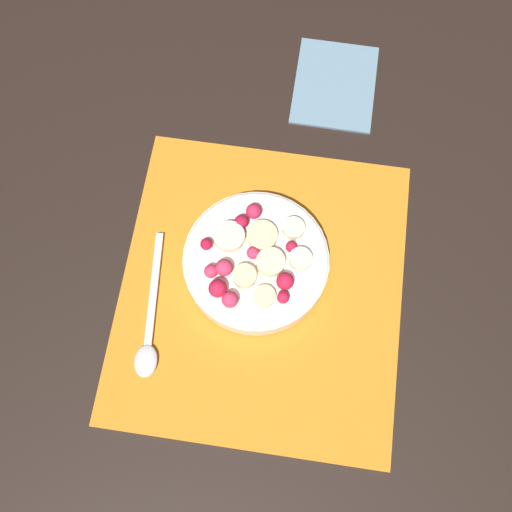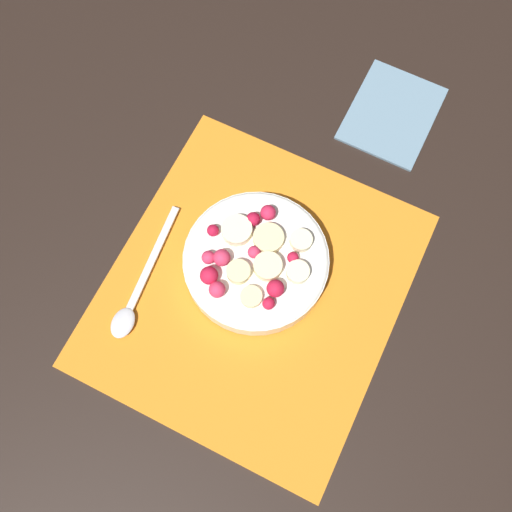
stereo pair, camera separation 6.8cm
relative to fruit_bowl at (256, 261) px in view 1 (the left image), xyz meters
name	(u,v)px [view 1 (the left image)]	position (x,y,z in m)	size (l,w,h in m)	color
ground_plane	(262,288)	(-0.03, -0.01, -0.03)	(3.00, 3.00, 0.00)	black
placemat	(262,288)	(-0.03, -0.01, -0.02)	(0.38, 0.35, 0.01)	orange
fruit_bowl	(256,261)	(0.00, 0.00, 0.00)	(0.18, 0.18, 0.05)	silver
spoon	(149,332)	(-0.10, 0.11, -0.02)	(0.18, 0.04, 0.01)	silver
napkin	(335,84)	(0.28, -0.07, -0.02)	(0.14, 0.11, 0.01)	slate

